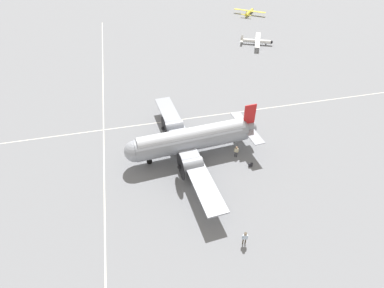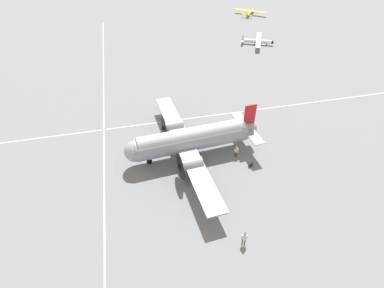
{
  "view_description": "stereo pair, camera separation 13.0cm",
  "coord_description": "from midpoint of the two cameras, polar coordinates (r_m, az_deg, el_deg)",
  "views": [
    {
      "loc": [
        6.88,
        28.96,
        25.89
      ],
      "look_at": [
        0.0,
        0.0,
        1.8
      ],
      "focal_mm": 28.0,
      "sensor_mm": 36.0,
      "label": 1
    },
    {
      "loc": [
        6.75,
        28.99,
        25.89
      ],
      "look_at": [
        0.0,
        0.0,
        1.8
      ],
      "focal_mm": 28.0,
      "sensor_mm": 36.0,
      "label": 2
    }
  ],
  "objects": [
    {
      "name": "ground_plane",
      "position": [
        39.45,
        0.09,
        -2.04
      ],
      "size": [
        300.0,
        300.0,
        0.0
      ],
      "primitive_type": "plane",
      "color": "slate"
    },
    {
      "name": "apron_line_eastwest",
      "position": [
        45.94,
        -2.29,
        4.65
      ],
      "size": [
        120.0,
        0.16,
        0.01
      ],
      "color": "silver",
      "rests_on": "ground_plane"
    },
    {
      "name": "apron_line_northsouth",
      "position": [
        39.11,
        -16.31,
        -4.42
      ],
      "size": [
        0.16,
        120.0,
        0.01
      ],
      "color": "silver",
      "rests_on": "ground_plane"
    },
    {
      "name": "airliner_main",
      "position": [
        37.65,
        -0.59,
        0.85
      ],
      "size": [
        17.26,
        23.63,
        6.16
      ],
      "rotation": [
        0.0,
        0.0,
        0.08
      ],
      "color": "#9399A3",
      "rests_on": "ground_plane"
    },
    {
      "name": "crew_foreground",
      "position": [
        30.26,
        10.08,
        -17.11
      ],
      "size": [
        0.56,
        0.34,
        1.69
      ],
      "rotation": [
        0.0,
        0.0,
        -3.37
      ],
      "color": "#473D2D",
      "rests_on": "ground_plane"
    },
    {
      "name": "passenger_boarding",
      "position": [
        38.89,
        8.54,
        -1.27
      ],
      "size": [
        0.51,
        0.35,
        1.68
      ],
      "rotation": [
        0.0,
        0.0,
        -0.51
      ],
      "color": "#2D2D33",
      "rests_on": "ground_plane"
    },
    {
      "name": "suitcase_near_door",
      "position": [
        38.3,
        11.19,
        -3.93
      ],
      "size": [
        0.51,
        0.19,
        0.57
      ],
      "color": "#232328",
      "rests_on": "ground_plane"
    },
    {
      "name": "light_aircraft_distant",
      "position": [
        97.62,
        11.11,
        23.44
      ],
      "size": [
        8.01,
        7.2,
        1.86
      ],
      "rotation": [
        0.0,
        0.0,
        4.03
      ],
      "color": "yellow",
      "rests_on": "ground_plane"
    },
    {
      "name": "light_aircraft_taxiing",
      "position": [
        75.04,
        12.47,
        18.6
      ],
      "size": [
        7.43,
        9.55,
        1.94
      ],
      "rotation": [
        0.0,
        0.0,
        2.71
      ],
      "color": "white",
      "rests_on": "ground_plane"
    }
  ]
}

